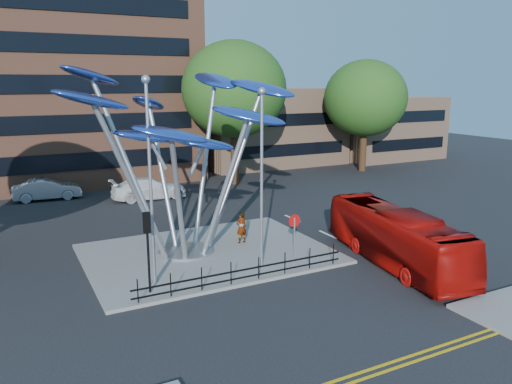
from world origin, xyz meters
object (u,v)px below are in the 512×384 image
parked_car_mid (47,189)px  parked_car_right (149,188)px  street_lamp_left (150,164)px  leaf_sculpture (179,120)px  traffic_light_island (147,235)px  pedestrian (241,228)px  no_entry_sign_island (294,231)px  tree_right (234,90)px  street_lamp_right (262,163)px  red_bus (395,237)px  tree_far (365,98)px

parked_car_mid → parked_car_right: bearing=-112.0°
street_lamp_left → leaf_sculpture: bearing=52.6°
traffic_light_island → pedestrian: (6.19, 4.10, -1.61)m
leaf_sculpture → no_entry_sign_island: (4.07, -4.16, -5.06)m
tree_right → pedestrian: 18.25m
leaf_sculpture → street_lamp_right: 4.83m
street_lamp_right → pedestrian: street_lamp_right is taller
red_bus → tree_far: bearing=64.0°
tree_far → street_lamp_left: tree_far is taller
no_entry_sign_island → parked_car_right: size_ratio=0.44×
street_lamp_right → no_entry_sign_island: bearing=-17.9°
pedestrian → red_bus: bearing=124.0°
tree_far → red_bus: (-15.40, -21.31, -5.75)m
leaf_sculpture → parked_car_mid: leaf_sculpture is taller
street_lamp_right → no_entry_sign_island: 3.64m
tree_far → parked_car_right: size_ratio=1.93×
traffic_light_island → parked_car_mid: bearing=95.8°
traffic_light_island → red_bus: bearing=-8.9°
tree_right → pedestrian: (-6.81, -15.40, -7.03)m
tree_far → red_bus: tree_far is taller
tree_far → leaf_sculpture: tree_far is taller
traffic_light_island → pedestrian: bearing=33.5°
parked_car_mid → street_lamp_right: bearing=-155.7°
leaf_sculpture → traffic_light_island: size_ratio=3.71×
street_lamp_right → traffic_light_island: (-5.50, -0.50, -2.48)m
leaf_sculpture → red_bus: size_ratio=1.31×
tree_far → pedestrian: (-20.81, -15.40, -6.10)m
leaf_sculpture → traffic_light_island: 6.65m
street_lamp_right → red_bus: size_ratio=0.85×
traffic_light_island → pedestrian: 7.60m
red_bus → parked_car_right: 20.22m
tree_far → parked_car_mid: bearing=178.0°
tree_right → street_lamp_right: tree_right is taller
leaf_sculpture → parked_car_mid: bearing=107.1°
traffic_light_island → no_entry_sign_island: traffic_light_island is taller
traffic_light_island → red_bus: 11.81m
tree_far → street_lamp_right: 28.76m
tree_right → pedestrian: bearing=-113.8°
leaf_sculpture → traffic_light_island: bearing=-125.0°
traffic_light_island → parked_car_right: size_ratio=0.61×
tree_right → parked_car_mid: 16.76m
tree_right → no_entry_sign_island: tree_right is taller
street_lamp_right → no_entry_sign_island: street_lamp_right is taller
tree_right → traffic_light_island: bearing=-123.7°
no_entry_sign_island → red_bus: size_ratio=0.25×
no_entry_sign_island → pedestrian: 4.24m
parked_car_right → leaf_sculpture: bearing=172.7°
traffic_light_island → no_entry_sign_island: 7.05m
pedestrian → parked_car_right: pedestrian is taller
leaf_sculpture → red_bus: bearing=-34.7°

